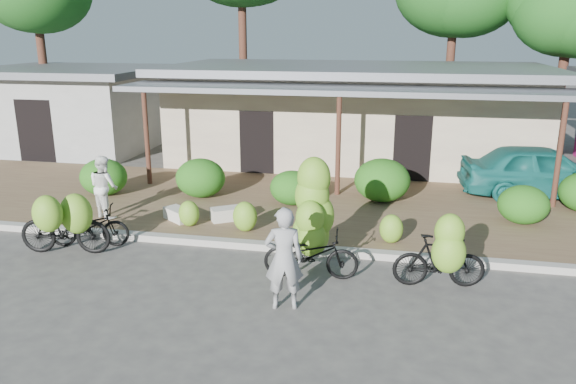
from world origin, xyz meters
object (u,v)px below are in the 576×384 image
tree_near_right (565,8)px  bike_right (442,256)px  teal_van (541,171)px  bike_left (62,225)px  sack_near (229,214)px  vendor (284,258)px  bike_center (312,228)px  sack_far (178,214)px  bystander (104,187)px  bike_far_left (86,223)px

tree_near_right → bike_right: size_ratio=4.04×
bike_right → teal_van: (2.94, 6.28, 0.18)m
bike_left → sack_near: 3.78m
sack_near → vendor: bearing=-60.6°
tree_near_right → vendor: 17.37m
teal_van → bike_center: bearing=131.4°
tree_near_right → teal_van: (-1.87, -7.61, -4.45)m
tree_near_right → vendor: size_ratio=3.90×
tree_near_right → teal_van: 9.01m
bike_left → bike_center: bike_center is taller
bike_center → sack_far: (-3.59, 2.03, -0.63)m
tree_near_right → bystander: (-12.59, -11.62, -4.41)m
bike_right → teal_van: bearing=-33.3°
vendor → sack_near: bearing=-74.1°
bike_far_left → sack_near: (2.48, 2.13, -0.31)m
bike_far_left → bike_left: bearing=133.2°
vendor → bike_left: bearing=-28.5°
sack_near → bystander: (-3.00, -0.41, 0.61)m
sack_near → teal_van: (7.73, 3.60, 0.57)m
bike_left → bike_center: 5.17m
bike_center → vendor: size_ratio=1.25×
sack_far → vendor: (3.37, -3.59, 0.63)m
bike_center → sack_near: size_ratio=2.61×
sack_far → teal_van: 9.74m
bike_far_left → bike_right: (7.27, -0.55, 0.09)m
bike_right → sack_far: bearing=59.9°
bike_far_left → bystander: 1.83m
bike_center → bystander: 5.72m
tree_near_right → bike_right: bearing=-109.1°
bike_center → vendor: bearing=167.0°
bike_right → vendor: bearing=106.2°
sack_near → teal_van: size_ratio=0.20×
vendor → tree_near_right: bearing=-129.8°
bike_left → sack_near: size_ratio=2.30×
bike_left → sack_far: (1.57, 2.27, -0.39)m
tree_near_right → bike_left: size_ratio=3.53×
bike_center → bystander: (-5.39, 1.89, -0.00)m
sack_far → bystander: size_ratio=0.49×
tree_near_right → bike_far_left: size_ratio=3.83×
sack_far → vendor: vendor is taller
tree_near_right → bike_left: 19.07m
bike_right → bystander: 8.11m
sack_far → teal_van: (8.92, 3.87, 0.58)m
bike_far_left → sack_far: 2.28m
tree_near_right → bike_center: tree_near_right is taller
bike_right → sack_far: (-5.98, 2.41, -0.41)m
sack_near → teal_van: teal_van is taller
bike_far_left → bike_right: size_ratio=1.06×
bike_far_left → bike_center: bike_center is taller
teal_van → tree_near_right: bearing=-20.2°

